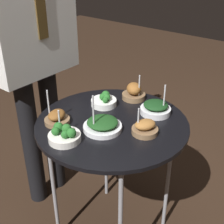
% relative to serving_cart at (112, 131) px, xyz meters
% --- Properties ---
extents(serving_cart, '(0.69, 0.69, 0.71)m').
position_rel_serving_cart_xyz_m(serving_cart, '(0.00, 0.00, 0.00)').
color(serving_cart, black).
rests_on(serving_cart, ground_plane).
extents(bowl_spinach_back_left, '(0.15, 0.15, 0.16)m').
position_rel_serving_cart_xyz_m(bowl_spinach_back_left, '(0.19, -0.11, 0.08)').
color(bowl_spinach_back_left, silver).
rests_on(bowl_spinach_back_left, serving_cart).
extents(bowl_spinach_near_rim, '(0.17, 0.17, 0.18)m').
position_rel_serving_cart_xyz_m(bowl_spinach_near_rim, '(-0.08, -0.01, 0.07)').
color(bowl_spinach_near_rim, silver).
rests_on(bowl_spinach_near_rim, serving_cart).
extents(bowl_roast_mid_right, '(0.11, 0.11, 0.16)m').
position_rel_serving_cart_xyz_m(bowl_roast_mid_right, '(-0.16, 0.19, 0.08)').
color(bowl_roast_mid_right, brown).
rests_on(bowl_roast_mid_right, serving_cart).
extents(bowl_broccoli_mid_left, '(0.13, 0.13, 0.07)m').
position_rel_serving_cart_xyz_m(bowl_broccoli_mid_left, '(0.10, 0.13, 0.07)').
color(bowl_broccoli_mid_left, white).
rests_on(bowl_broccoli_mid_left, serving_cart).
extents(bowl_roast_far_rim, '(0.11, 0.11, 0.12)m').
position_rel_serving_cart_xyz_m(bowl_roast_far_rim, '(0.01, -0.17, 0.08)').
color(bowl_roast_far_rim, brown).
rests_on(bowl_roast_far_rim, serving_cart).
extents(bowl_broccoli_front_right, '(0.13, 0.13, 0.12)m').
position_rel_serving_cart_xyz_m(bowl_broccoli_front_right, '(-0.24, 0.06, 0.08)').
color(bowl_broccoli_front_right, silver).
rests_on(bowl_broccoli_front_right, serving_cart).
extents(bowl_roast_back_right, '(0.12, 0.12, 0.14)m').
position_rel_serving_cart_xyz_m(bowl_roast_back_right, '(0.25, 0.06, 0.09)').
color(bowl_roast_back_right, brown).
rests_on(bowl_roast_back_right, serving_cart).
extents(waiter_figure, '(0.61, 0.23, 1.66)m').
position_rel_serving_cart_xyz_m(waiter_figure, '(0.00, 0.53, 0.39)').
color(waiter_figure, black).
rests_on(waiter_figure, ground_plane).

